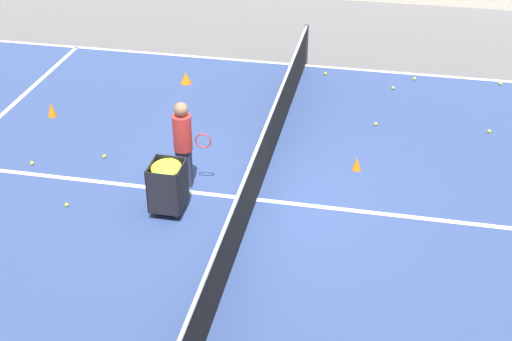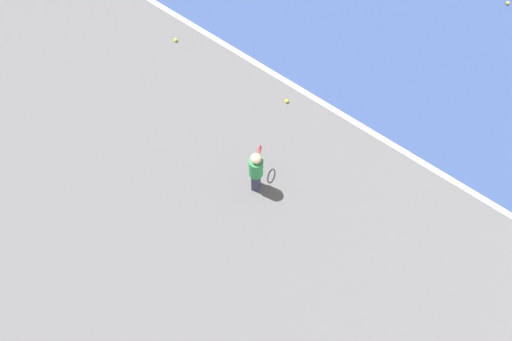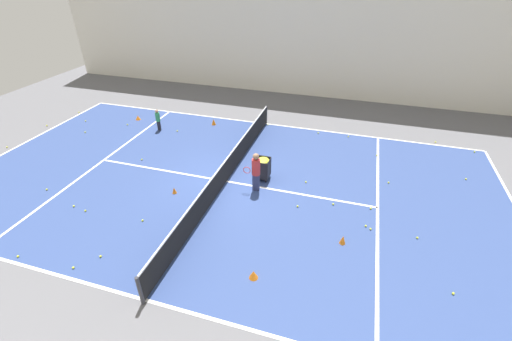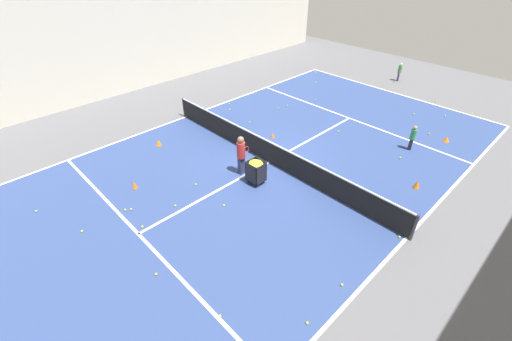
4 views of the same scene
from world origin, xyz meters
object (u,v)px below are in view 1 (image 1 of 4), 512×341
object	(u,v)px
tennis_net	(256,175)
coach_at_net	(183,139)
ball_cart	(167,178)
training_cone_1	(186,78)

from	to	relation	value
tennis_net	coach_at_net	world-z (taller)	coach_at_net
tennis_net	coach_at_net	size ratio (longest dim) A/B	7.50
ball_cart	tennis_net	bearing A→B (deg)	-65.19
tennis_net	training_cone_1	distance (m)	5.00
tennis_net	training_cone_1	bearing A→B (deg)	29.94
coach_at_net	ball_cart	world-z (taller)	coach_at_net
tennis_net	coach_at_net	xyz separation A→B (m)	(0.22, 1.30, 0.41)
coach_at_net	training_cone_1	size ratio (longest dim) A/B	6.06
tennis_net	ball_cart	xyz separation A→B (m)	(-0.62, 1.34, 0.14)
coach_at_net	ball_cart	distance (m)	0.88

